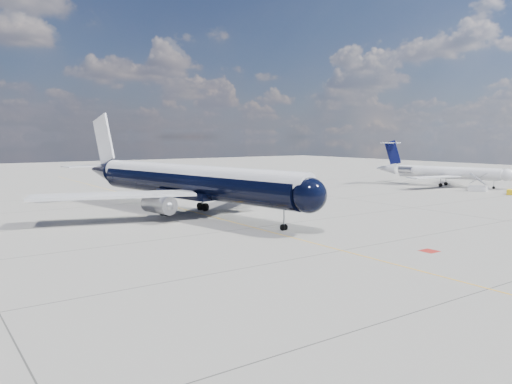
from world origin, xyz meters
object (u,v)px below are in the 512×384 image
(main_airliner, at_px, (185,181))
(boarding_stair, at_px, (478,188))
(service_tug, at_px, (511,192))
(regional_jet, at_px, (439,172))

(main_airliner, height_order, boarding_stair, main_airliner)
(main_airliner, distance_m, service_tug, 63.86)
(regional_jet, distance_m, boarding_stair, 11.71)
(main_airliner, xyz_separation_m, regional_jet, (65.32, 3.56, -1.46))
(service_tug, bearing_deg, main_airliner, 145.84)
(main_airliner, height_order, regional_jet, main_airliner)
(main_airliner, xyz_separation_m, boarding_stair, (62.62, -7.55, -3.99))
(boarding_stair, height_order, service_tug, boarding_stair)
(main_airliner, height_order, service_tug, main_airliner)
(main_airliner, xyz_separation_m, service_tug, (61.98, -14.79, -4.22))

